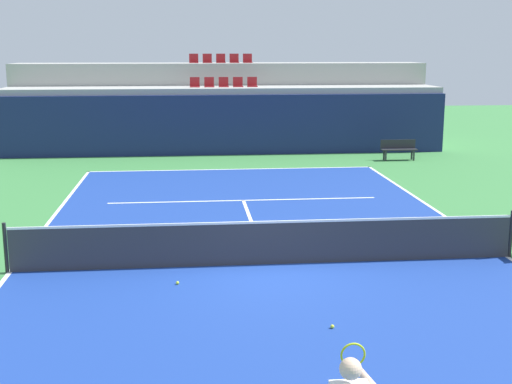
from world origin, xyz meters
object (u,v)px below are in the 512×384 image
(tennis_ball_1, at_px, (178,283))
(tennis_ball_0, at_px, (332,326))
(tennis_net, at_px, (267,242))
(player_bench, at_px, (399,148))

(tennis_ball_1, bearing_deg, tennis_ball_0, -43.22)
(tennis_net, relative_size, tennis_ball_1, 167.88)
(player_bench, relative_size, tennis_ball_0, 22.73)
(player_bench, distance_m, tennis_ball_0, 18.32)
(tennis_net, height_order, tennis_ball_0, tennis_net)
(player_bench, bearing_deg, tennis_net, -117.68)
(tennis_net, xyz_separation_m, player_bench, (7.12, 13.57, -0.00))
(tennis_ball_0, bearing_deg, tennis_ball_1, 136.78)
(tennis_net, relative_size, player_bench, 7.39)
(tennis_net, distance_m, tennis_ball_1, 2.28)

